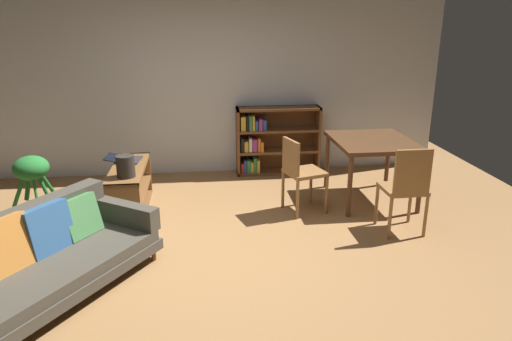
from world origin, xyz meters
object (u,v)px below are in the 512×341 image
at_px(media_console, 130,190).
at_px(desk_speaker, 126,166).
at_px(dining_table, 372,146).
at_px(open_laptop, 125,159).
at_px(bookshelf, 272,140).
at_px(dining_chair_near, 406,186).
at_px(potted_floor_plant, 33,181).
at_px(fabric_couch, 39,258).
at_px(dining_chair_far, 300,170).

xyz_separation_m(media_console, desk_speaker, (0.03, -0.35, 0.40)).
bearing_deg(desk_speaker, dining_table, 7.21).
height_order(open_laptop, bookshelf, bookshelf).
xyz_separation_m(dining_table, dining_chair_near, (0.01, -1.01, -0.15)).
bearing_deg(media_console, dining_table, 0.47).
bearing_deg(potted_floor_plant, open_laptop, 29.44).
height_order(media_console, desk_speaker, desk_speaker).
height_order(fabric_couch, desk_speaker, desk_speaker).
distance_m(fabric_couch, desk_speaker, 1.52).
xyz_separation_m(media_console, dining_table, (2.96, 0.02, 0.44)).
height_order(open_laptop, potted_floor_plant, potted_floor_plant).
relative_size(media_console, desk_speaker, 5.05).
bearing_deg(potted_floor_plant, media_console, 13.81).
bearing_deg(dining_table, fabric_couch, -153.28).
bearing_deg(dining_chair_far, dining_chair_near, -36.04).
height_order(media_console, bookshelf, bookshelf).
bearing_deg(fabric_couch, media_console, 73.56).
bearing_deg(open_laptop, dining_chair_far, -14.82).
height_order(potted_floor_plant, dining_chair_near, dining_chair_near).
bearing_deg(open_laptop, bookshelf, 26.82).
height_order(desk_speaker, dining_chair_near, dining_chair_near).
bearing_deg(bookshelf, media_console, -146.16).
relative_size(fabric_couch, potted_floor_plant, 2.65).
distance_m(open_laptop, potted_floor_plant, 1.07).
distance_m(media_console, dining_chair_near, 3.15).
bearing_deg(fabric_couch, potted_floor_plant, 108.15).
bearing_deg(fabric_couch, desk_speaker, 68.60).
relative_size(open_laptop, dining_table, 0.40).
bearing_deg(dining_table, desk_speaker, -172.79).
distance_m(fabric_couch, dining_table, 3.91).
bearing_deg(desk_speaker, dining_chair_far, 2.30).
distance_m(potted_floor_plant, dining_chair_near, 4.04).
height_order(fabric_couch, dining_chair_far, dining_chair_far).
distance_m(open_laptop, dining_chair_far, 2.13).
bearing_deg(bookshelf, dining_table, -49.33).
height_order(desk_speaker, dining_table, desk_speaker).
height_order(fabric_couch, potted_floor_plant, potted_floor_plant).
height_order(dining_table, dining_chair_near, dining_chair_near).
xyz_separation_m(media_console, potted_floor_plant, (-0.99, -0.24, 0.24)).
distance_m(potted_floor_plant, bookshelf, 3.26).
relative_size(open_laptop, potted_floor_plant, 0.57).
height_order(fabric_couch, dining_table, dining_table).
xyz_separation_m(fabric_couch, open_laptop, (0.44, 2.00, 0.24)).
bearing_deg(open_laptop, dining_chair_near, -22.49).
height_order(fabric_couch, bookshelf, bookshelf).
xyz_separation_m(media_console, dining_chair_far, (2.00, -0.27, 0.26)).
bearing_deg(open_laptop, media_console, -76.41).
bearing_deg(potted_floor_plant, dining_table, 3.89).
height_order(open_laptop, dining_chair_near, dining_chair_near).
distance_m(fabric_couch, media_console, 1.80).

